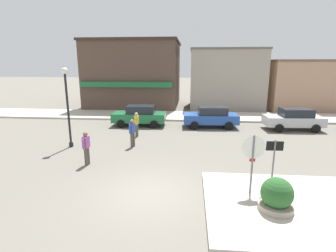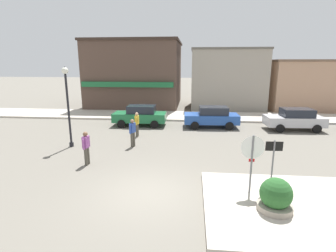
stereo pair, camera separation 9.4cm
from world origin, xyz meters
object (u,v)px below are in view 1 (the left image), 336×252
(planter, at_px, (276,198))
(pedestrian_crossing_near, at_px, (86,147))
(parked_car_nearest, at_px, (140,115))
(pedestrian_crossing_far, at_px, (132,132))
(parked_car_third, at_px, (294,119))
(stop_sign, at_px, (253,157))
(pedestrian_kerb_side, at_px, (137,124))
(lamp_post, at_px, (67,96))
(parked_car_second, at_px, (211,117))
(one_way_sign, at_px, (273,161))

(planter, relative_size, pedestrian_crossing_near, 0.76)
(planter, relative_size, parked_car_nearest, 0.30)
(pedestrian_crossing_far, bearing_deg, parked_car_third, 24.77)
(stop_sign, height_order, pedestrian_kerb_side, stop_sign)
(lamp_post, bearing_deg, parked_car_second, 33.48)
(one_way_sign, bearing_deg, stop_sign, -168.56)
(stop_sign, height_order, lamp_post, lamp_post)
(one_way_sign, xyz_separation_m, lamp_post, (-9.81, 4.87, 1.63))
(parked_car_third, distance_m, pedestrian_crossing_far, 11.77)
(pedestrian_kerb_side, bearing_deg, stop_sign, -52.69)
(lamp_post, xyz_separation_m, pedestrian_crossing_near, (2.01, -2.60, -2.09))
(pedestrian_kerb_side, bearing_deg, parked_car_third, 14.48)
(one_way_sign, height_order, parked_car_third, one_way_sign)
(one_way_sign, relative_size, parked_car_third, 0.52)
(lamp_post, relative_size, parked_car_third, 1.12)
(pedestrian_crossing_far, bearing_deg, parked_car_second, 47.27)
(planter, xyz_separation_m, lamp_post, (-9.61, 6.12, 2.40))
(lamp_post, height_order, parked_car_second, lamp_post)
(planter, bearing_deg, parked_car_third, 67.86)
(parked_car_second, bearing_deg, pedestrian_crossing_near, -128.00)
(parked_car_third, bearing_deg, one_way_sign, -113.61)
(lamp_post, bearing_deg, one_way_sign, -26.41)
(stop_sign, distance_m, pedestrian_crossing_near, 7.47)
(one_way_sign, height_order, pedestrian_crossing_near, one_way_sign)
(lamp_post, bearing_deg, pedestrian_kerb_side, 36.05)
(planter, xyz_separation_m, pedestrian_crossing_near, (-7.60, 3.52, 0.31))
(one_way_sign, xyz_separation_m, parked_car_second, (-1.44, 10.41, -0.52))
(lamp_post, height_order, parked_car_nearest, lamp_post)
(stop_sign, xyz_separation_m, pedestrian_crossing_near, (-7.03, 2.43, -0.65))
(stop_sign, bearing_deg, parked_car_nearest, 119.97)
(parked_car_second, bearing_deg, lamp_post, -146.52)
(planter, distance_m, lamp_post, 11.64)
(lamp_post, distance_m, parked_car_third, 15.32)
(parked_car_second, distance_m, parked_car_third, 5.88)
(one_way_sign, distance_m, parked_car_third, 11.06)
(lamp_post, bearing_deg, planter, -32.47)
(parked_car_third, bearing_deg, parked_car_nearest, 178.42)
(lamp_post, relative_size, parked_car_nearest, 1.13)
(one_way_sign, height_order, planter, one_way_sign)
(one_way_sign, height_order, pedestrian_crossing_far, one_way_sign)
(lamp_post, relative_size, pedestrian_crossing_near, 2.82)
(parked_car_second, distance_m, pedestrian_kerb_side, 5.89)
(planter, xyz_separation_m, pedestrian_kerb_side, (-6.26, 8.56, 0.31))
(parked_car_nearest, height_order, pedestrian_crossing_far, pedestrian_crossing_far)
(parked_car_second, distance_m, pedestrian_crossing_far, 7.10)
(pedestrian_crossing_near, xyz_separation_m, pedestrian_crossing_far, (1.54, 2.92, 0.00))
(parked_car_third, height_order, pedestrian_crossing_far, pedestrian_crossing_far)
(pedestrian_crossing_near, bearing_deg, parked_car_nearest, 83.53)
(lamp_post, bearing_deg, pedestrian_crossing_near, -52.26)
(stop_sign, distance_m, planter, 1.55)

